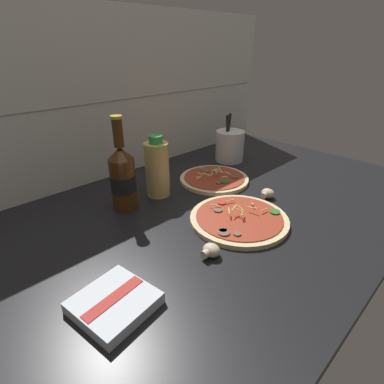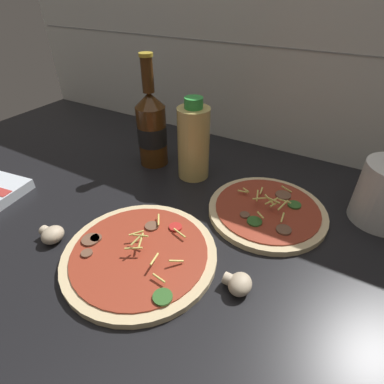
% 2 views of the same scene
% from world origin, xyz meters
% --- Properties ---
extents(counter_slab, '(1.60, 0.90, 0.03)m').
position_xyz_m(counter_slab, '(0.00, 0.00, 0.01)').
color(counter_slab, black).
rests_on(counter_slab, ground).
extents(tile_backsplash, '(1.60, 0.01, 0.60)m').
position_xyz_m(tile_backsplash, '(0.00, 0.45, 0.30)').
color(tile_backsplash, silver).
rests_on(tile_backsplash, ground).
extents(pizza_near, '(0.28, 0.28, 0.05)m').
position_xyz_m(pizza_near, '(0.03, -0.09, 0.03)').
color(pizza_near, beige).
rests_on(pizza_near, counter_slab).
extents(pizza_far, '(0.25, 0.25, 0.04)m').
position_xyz_m(pizza_far, '(0.19, 0.15, 0.03)').
color(pizza_far, beige).
rests_on(pizza_far, counter_slab).
extents(beer_bottle, '(0.08, 0.08, 0.28)m').
position_xyz_m(beer_bottle, '(-0.15, 0.21, 0.13)').
color(beer_bottle, '#47280F').
rests_on(beer_bottle, counter_slab).
extents(oil_bottle, '(0.08, 0.08, 0.20)m').
position_xyz_m(oil_bottle, '(-0.02, 0.20, 0.12)').
color(oil_bottle, '#D6B766').
rests_on(oil_bottle, counter_slab).
extents(mushroom_left, '(0.05, 0.04, 0.03)m').
position_xyz_m(mushroom_left, '(-0.14, -0.14, 0.04)').
color(mushroom_left, beige).
rests_on(mushroom_left, counter_slab).
extents(mushroom_right, '(0.05, 0.04, 0.03)m').
position_xyz_m(mushroom_right, '(0.21, -0.07, 0.04)').
color(mushroom_right, beige).
rests_on(mushroom_right, counter_slab).
extents(utensil_crock, '(0.12, 0.12, 0.20)m').
position_xyz_m(utensil_crock, '(0.40, 0.25, 0.09)').
color(utensil_crock, silver).
rests_on(utensil_crock, counter_slab).
extents(dish_towel, '(0.16, 0.15, 0.03)m').
position_xyz_m(dish_towel, '(-0.39, -0.12, 0.04)').
color(dish_towel, silver).
rests_on(dish_towel, counter_slab).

